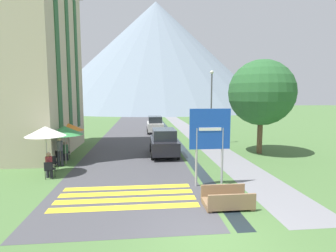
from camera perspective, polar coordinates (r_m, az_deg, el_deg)
The scene contains 23 objects.
ground_plane at distance 27.38m, azimuth -1.78°, elevation -1.86°, with size 160.00×160.00×0.00m, color #476B38.
road at distance 37.25m, azimuth -6.68°, elevation 0.34°, with size 6.40×60.00×0.01m.
footpath at distance 37.64m, azimuth 2.65°, elevation 0.45°, with size 2.20×60.00×0.01m.
drainage_channel at distance 37.37m, azimuth -1.00°, elevation 0.40°, with size 0.60×60.00×0.00m.
crosswalk_marking at distance 10.96m, azimuth -9.01°, elevation -14.93°, with size 5.44×2.54×0.01m.
mountain_distant at distance 85.32m, azimuth -2.62°, elevation 14.95°, with size 69.57×69.57×32.96m.
hotel_building at distance 20.67m, azimuth -27.92°, elevation 13.76°, with size 5.55×8.83×12.83m.
road_sign at distance 11.65m, azimuth 9.09°, elevation -2.13°, with size 1.82×0.11×3.46m.
footbridge at distance 10.13m, azimuth 12.74°, elevation -15.50°, with size 1.70×1.10×0.65m.
parked_car_near at distance 17.63m, azimuth -0.90°, elevation -3.56°, with size 1.83×3.87×1.82m.
parked_car_far at distance 28.57m, azimuth -2.85°, elevation 0.32°, with size 1.74×3.87×1.82m.
cafe_chair_near_right at distance 15.33m, azimuth -23.79°, elevation -7.18°, with size 0.40×0.40×0.85m.
cafe_chair_far_left at distance 17.73m, azimuth -21.40°, elevation -5.25°, with size 0.40×0.40×0.85m.
cafe_chair_nearest at distance 14.05m, azimuth -24.44°, elevation -8.43°, with size 0.40×0.40×0.85m.
cafe_chair_middle at distance 16.77m, azimuth -23.47°, elevation -6.01°, with size 0.40×0.40×0.85m.
cafe_umbrella_front_white at distance 14.42m, azimuth -25.11°, elevation -1.06°, with size 1.95×1.95×2.50m.
cafe_umbrella_middle_green at distance 16.51m, azimuth -21.59°, elevation -0.90°, with size 2.14×2.14×2.26m.
cafe_umbrella_rear_orange at distance 19.00m, azimuth -20.80°, elevation -0.19°, with size 2.01×2.01×2.15m.
person_seated_near at distance 14.21m, azimuth -24.49°, elevation -7.49°, with size 0.32×0.32×1.27m.
person_standing_terrace at distance 16.20m, azimuth -22.45°, elevation -4.75°, with size 0.32×0.32×1.67m.
person_seated_far at distance 17.57m, azimuth -21.42°, elevation -4.85°, with size 0.32×0.32×1.20m.
streetlamp at distance 21.80m, azimuth 9.41°, elevation 5.21°, with size 0.28×0.28×6.05m.
tree_by_path at distance 19.20m, azimuth 19.68°, elevation 6.84°, with size 4.49×4.49×6.48m.
Camera 1 is at (-1.85, -7.03, 4.00)m, focal length 28.00 mm.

